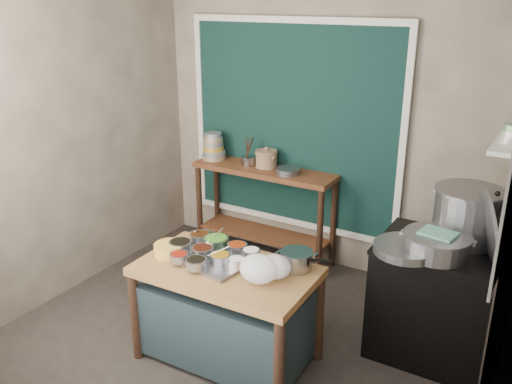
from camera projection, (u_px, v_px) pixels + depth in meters
The scene contains 27 objects.
floor at pixel (243, 336), 4.31m from camera, with size 3.50×3.00×0.02m, color #28231F.
back_wall at pixel (328, 125), 5.04m from camera, with size 3.50×0.02×2.80m, color gray.
left_wall at pixel (69, 135), 4.67m from camera, with size 0.02×3.00×2.80m, color gray.
right_wall at pixel (512, 216), 2.98m from camera, with size 0.02×3.00×2.80m, color gray.
curtain_panel at pixel (292, 127), 5.20m from camera, with size 2.10×0.02×1.90m, color black.
curtain_frame at pixel (292, 127), 5.19m from camera, with size 2.22×0.03×2.02m, color beige, non-canonical shape.
soot_patch at pixel (505, 277), 3.76m from camera, with size 0.01×1.30×1.30m, color black.
wall_shelf at pixel (512, 143), 3.66m from camera, with size 0.22×0.70×0.03m, color beige.
prep_table at pixel (227, 314), 3.91m from camera, with size 1.25×0.72×0.75m, color brown.
back_counter at pixel (264, 213), 5.44m from camera, with size 1.45×0.40×0.95m, color #5C2F1A.
stove_block at pixel (439, 303), 3.96m from camera, with size 0.90×0.68×0.85m, color black.
stove_top at pixel (446, 249), 3.81m from camera, with size 0.92×0.69×0.03m, color black.
condiment_tray at pixel (211, 257), 3.90m from camera, with size 0.60×0.43×0.03m, color gray.
condiment_bowls at pixel (210, 250), 3.91m from camera, with size 0.66×0.51×0.07m.
yellow_basin at pixel (170, 249), 3.96m from camera, with size 0.23×0.23×0.09m, color gold.
saucepan at pixel (296, 260), 3.75m from camera, with size 0.24×0.24×0.13m, color gray, non-canonical shape.
plastic_bag_a at pixel (258, 269), 3.56m from camera, with size 0.26×0.22×0.20m, color white.
plastic_bag_b at pixel (275, 267), 3.62m from camera, with size 0.22×0.19×0.16m, color white.
bowl_stack at pixel (213, 148), 5.53m from camera, with size 0.25×0.25×0.28m.
utensil_cup at pixel (248, 161), 5.36m from camera, with size 0.15×0.15×0.09m, color gray.
ceramic_crock at pixel (266, 160), 5.28m from camera, with size 0.22×0.22×0.15m, color #866649, non-canonical shape.
wide_bowl at pixel (288, 171), 5.09m from camera, with size 0.23×0.23×0.06m, color gray.
stock_pot at pixel (467, 215), 3.84m from camera, with size 0.50×0.50×0.39m, color gray, non-canonical shape.
pot_lid at pixel (489, 226), 3.55m from camera, with size 0.49×0.49×0.02m, color gray.
steamer at pixel (437, 245), 3.66m from camera, with size 0.46×0.46×0.15m, color gray, non-canonical shape.
green_cloth at pixel (438, 233), 3.63m from camera, with size 0.23×0.18×0.02m, color #549A82.
shallow_pan at pixel (406, 249), 3.71m from camera, with size 0.44×0.44×0.06m, color gray.
Camera 1 is at (1.95, -3.09, 2.55)m, focal length 38.00 mm.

